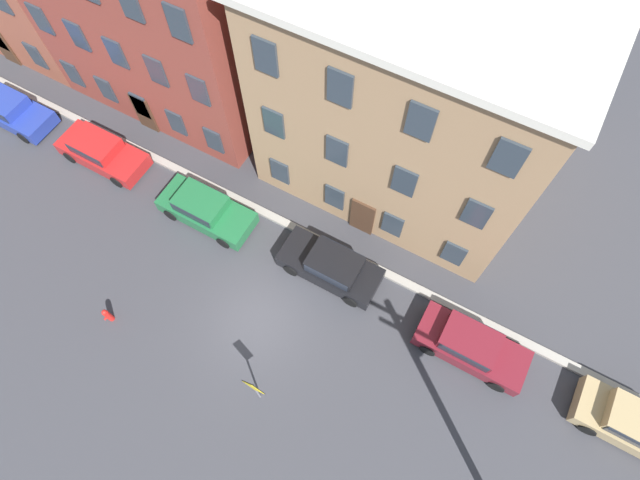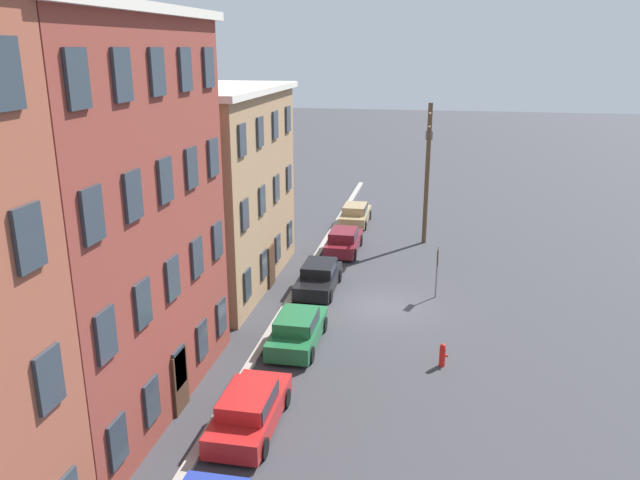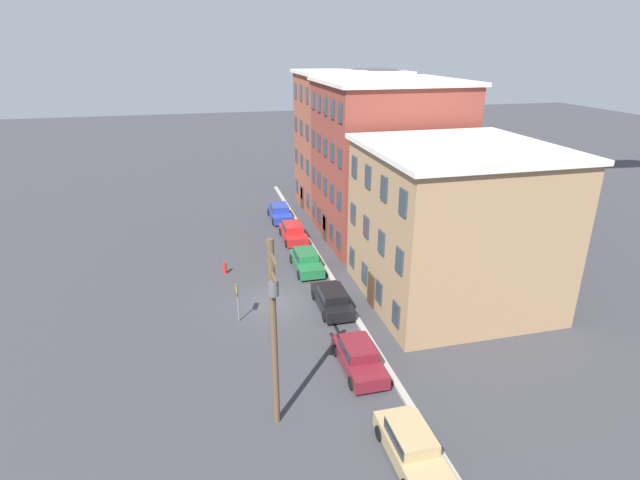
{
  "view_description": "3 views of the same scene",
  "coord_description": "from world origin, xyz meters",
  "views": [
    {
      "loc": [
        5.34,
        -4.23,
        20.17
      ],
      "look_at": [
        1.34,
        2.95,
        3.68
      ],
      "focal_mm": 28.0,
      "sensor_mm": 36.0,
      "label": 1
    },
    {
      "loc": [
        -27.94,
        -2.32,
        12.05
      ],
      "look_at": [
        -0.88,
        2.84,
        3.5
      ],
      "focal_mm": 35.0,
      "sensor_mm": 36.0,
      "label": 2
    },
    {
      "loc": [
        28.84,
        -4.16,
        15.87
      ],
      "look_at": [
        1.59,
        2.6,
        4.81
      ],
      "focal_mm": 28.0,
      "sensor_mm": 36.0,
      "label": 3
    }
  ],
  "objects": [
    {
      "name": "car_tan",
      "position": [
        14.5,
        3.23,
        0.75
      ],
      "size": [
        4.4,
        1.92,
        1.43
      ],
      "color": "tan",
      "rests_on": "ground_plane"
    },
    {
      "name": "car_black",
      "position": [
        1.65,
        3.4,
        0.75
      ],
      "size": [
        4.4,
        1.92,
        1.43
      ],
      "color": "black",
      "rests_on": "ground_plane"
    },
    {
      "name": "utility_pole",
      "position": [
        10.98,
        -1.71,
        4.97
      ],
      "size": [
        2.4,
        0.44,
        8.84
      ],
      "color": "brown",
      "rests_on": "ground_plane"
    },
    {
      "name": "ground_plane",
      "position": [
        0.0,
        0.0,
        0.0
      ],
      "size": [
        200.0,
        200.0,
        0.0
      ],
      "primitive_type": "plane",
      "color": "#38383D"
    },
    {
      "name": "car_green",
      "position": [
        -4.68,
        3.09,
        0.75
      ],
      "size": [
        4.4,
        1.92,
        1.43
      ],
      "color": "#1E6638",
      "rests_on": "ground_plane"
    },
    {
      "name": "car_red",
      "position": [
        -10.88,
        3.29,
        0.75
      ],
      "size": [
        4.4,
        1.92,
        1.43
      ],
      "color": "#B21E1E",
      "rests_on": "ground_plane"
    },
    {
      "name": "apartment_far",
      "position": [
        1.78,
        11.37,
        5.11
      ],
      "size": [
        11.59,
        11.25,
        10.2
      ],
      "color": "#9E7A56",
      "rests_on": "ground_plane"
    },
    {
      "name": "kerb_strip",
      "position": [
        0.0,
        4.5,
        0.08
      ],
      "size": [
        56.0,
        0.36,
        0.16
      ],
      "primitive_type": "cube",
      "color": "#9E998E",
      "rests_on": "ground_plane"
    },
    {
      "name": "apartment_midblock",
      "position": [
        -10.21,
        11.33,
        6.65
      ],
      "size": [
        11.13,
        11.18,
        13.27
      ],
      "color": "brown",
      "rests_on": "ground_plane"
    },
    {
      "name": "car_maroon",
      "position": [
        8.07,
        3.08,
        0.75
      ],
      "size": [
        4.4,
        1.92,
        1.43
      ],
      "color": "maroon",
      "rests_on": "ground_plane"
    },
    {
      "name": "caution_sign",
      "position": [
        1.74,
        -2.58,
        1.79
      ],
      "size": [
        1.01,
        0.08,
        2.66
      ],
      "color": "slate",
      "rests_on": "ground_plane"
    },
    {
      "name": "fire_hydrant",
      "position": [
        -5.38,
        -2.92,
        0.48
      ],
      "size": [
        0.24,
        0.34,
        0.96
      ],
      "color": "red",
      "rests_on": "ground_plane"
    }
  ]
}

